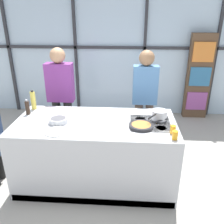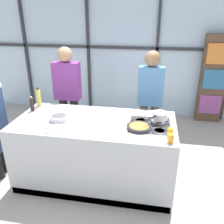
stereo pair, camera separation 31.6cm
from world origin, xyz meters
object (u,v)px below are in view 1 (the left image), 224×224
Objects in this scene: spectator_center_left at (145,95)px; frying_pan at (142,125)px; mixing_bowl at (58,120)px; oil_bottle at (33,100)px; spectator_far_left at (61,93)px; pepper_grinder at (27,107)px; juice_glass_near at (175,135)px; saucepan at (159,115)px; juice_glass_far at (173,130)px; white_plate at (56,132)px.

spectator_center_left is 1.04m from frying_pan.
oil_bottle is (-0.49, 0.45, 0.10)m from mixing_bowl.
oil_bottle is at bearing 63.69° from spectator_far_left.
pepper_grinder reaches higher than juice_glass_near.
saucepan reaches higher than juice_glass_far.
spectator_center_left reaches higher than juice_glass_near.
mixing_bowl is (-1.08, 0.05, 0.01)m from frying_pan.
oil_bottle is 2.03m from juice_glass_far.
frying_pan is at bearing 141.36° from juice_glass_near.
pepper_grinder is (-1.82, 0.06, 0.03)m from saucepan.
spectator_far_left is 5.30× the size of saucepan.
oil_bottle is 2.08m from juice_glass_near.
saucepan is at bearing 100.53° from spectator_center_left.
frying_pan reaches higher than white_plate.
mixing_bowl is 0.56m from pepper_grinder.
spectator_far_left is 16.79× the size of juice_glass_near.
saucepan is (0.15, -0.79, -0.00)m from spectator_center_left.
spectator_center_left is 6.04× the size of oil_bottle.
juice_glass_near is at bearing -77.59° from saucepan.
saucepan is 1.28× the size of white_plate.
juice_glass_near reaches higher than mixing_bowl.
pepper_grinder reaches higher than frying_pan.
frying_pan is 1.53× the size of saucepan.
juice_glass_near is (1.94, -0.59, -0.05)m from pepper_grinder.
pepper_grinder reaches higher than saucepan.
white_plate is at bearing -81.43° from mixing_bowl.
pepper_grinder is (-1.67, -0.73, 0.03)m from spectator_center_left.
spectator_center_left is 1.75m from oil_bottle.
spectator_center_left reaches higher than frying_pan.
juice_glass_far is (0.26, -1.18, -0.02)m from spectator_center_left.
oil_bottle is 2.74× the size of juice_glass_far.
spectator_center_left is 0.80m from saucepan.
spectator_far_left is 2.04m from juice_glass_far.
spectator_center_left is 7.76× the size of pepper_grinder.
oil_bottle is at bearing 137.77° from mixing_bowl.
frying_pan is at bearing -17.70° from oil_bottle.
oil_bottle is 0.20m from pepper_grinder.
spectator_far_left reaches higher than mixing_bowl.
oil_bottle reaches higher than white_plate.
frying_pan is at bearing 84.77° from spectator_center_left.
oil_bottle is 1.28× the size of pepper_grinder.
pepper_grinder is at bearing 178.24° from saucepan.
juice_glass_near reaches higher than white_plate.
spectator_center_left is at bearing 47.83° from white_plate.
saucepan is (0.24, 0.24, 0.05)m from frying_pan.
spectator_far_left is 1.01× the size of spectator_center_left.
spectator_far_left reaches higher than juice_glass_near.
juice_glass_near is (0.12, -0.53, -0.02)m from saucepan.
oil_bottle is at bearing 162.30° from frying_pan.
saucepan is 1.36m from white_plate.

